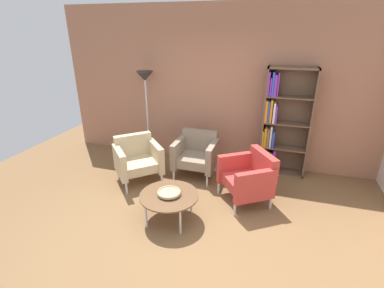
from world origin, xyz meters
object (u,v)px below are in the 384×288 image
(coffee_table_low, at_px, (169,196))
(bookshelf_tall, at_px, (280,124))
(armchair_by_bookshelf, at_px, (137,158))
(armchair_corner_red, at_px, (196,154))
(armchair_near_window, at_px, (249,176))
(floor_lamp_torchiere, at_px, (145,87))
(decorative_bowl, at_px, (169,192))

(coffee_table_low, bearing_deg, bookshelf_tall, 55.05)
(armchair_by_bookshelf, bearing_deg, armchair_corner_red, -14.37)
(armchair_near_window, xyz_separation_m, armchair_by_bookshelf, (-1.89, 0.07, 0.00))
(armchair_corner_red, height_order, floor_lamp_torchiere, floor_lamp_torchiere)
(decorative_bowl, distance_m, armchair_near_window, 1.26)
(decorative_bowl, bearing_deg, armchair_corner_red, 90.73)
(armchair_near_window, bearing_deg, coffee_table_low, -84.85)
(coffee_table_low, relative_size, armchair_corner_red, 1.03)
(armchair_near_window, bearing_deg, floor_lamp_torchiere, -149.88)
(coffee_table_low, distance_m, armchair_by_bookshelf, 1.27)
(armchair_corner_red, height_order, armchair_near_window, same)
(armchair_corner_red, bearing_deg, bookshelf_tall, 23.04)
(armchair_near_window, xyz_separation_m, floor_lamp_torchiere, (-2.12, 1.02, 1.03))
(bookshelf_tall, distance_m, floor_lamp_torchiere, 2.56)
(armchair_near_window, relative_size, floor_lamp_torchiere, 0.54)
(decorative_bowl, distance_m, armchair_corner_red, 1.37)
(bookshelf_tall, bearing_deg, floor_lamp_torchiere, -177.42)
(coffee_table_low, xyz_separation_m, armchair_near_window, (0.97, 0.80, 0.04))
(decorative_bowl, bearing_deg, coffee_table_low, 180.00)
(armchair_corner_red, height_order, armchair_by_bookshelf, same)
(coffee_table_low, relative_size, decorative_bowl, 2.50)
(bookshelf_tall, xyz_separation_m, armchair_corner_red, (-1.37, -0.56, -0.51))
(bookshelf_tall, height_order, armchair_near_window, bookshelf_tall)
(bookshelf_tall, xyz_separation_m, coffee_table_low, (-1.35, -1.93, -0.55))
(coffee_table_low, relative_size, armchair_by_bookshelf, 0.84)
(bookshelf_tall, bearing_deg, armchair_by_bookshelf, -155.07)
(coffee_table_low, height_order, armchair_by_bookshelf, armchair_by_bookshelf)
(decorative_bowl, bearing_deg, armchair_near_window, 39.44)
(armchair_corner_red, bearing_deg, decorative_bowl, -88.66)
(coffee_table_low, xyz_separation_m, armchair_by_bookshelf, (-0.92, 0.87, 0.04))
(armchair_near_window, bearing_deg, armchair_corner_red, -154.12)
(armchair_by_bookshelf, height_order, floor_lamp_torchiere, floor_lamp_torchiere)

